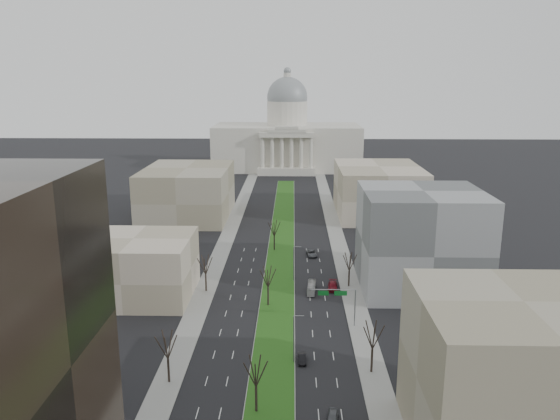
% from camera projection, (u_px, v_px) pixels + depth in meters
% --- Properties ---
extents(ground, '(600.00, 600.00, 0.00)m').
position_uv_depth(ground, '(281.00, 250.00, 161.05)').
color(ground, black).
rests_on(ground, ground).
extents(median, '(8.00, 222.03, 0.20)m').
position_uv_depth(median, '(281.00, 251.00, 160.04)').
color(median, '#999993').
rests_on(median, ground).
extents(sidewalk_left, '(5.00, 330.00, 0.15)m').
position_uv_depth(sidewalk_left, '(209.00, 280.00, 137.16)').
color(sidewalk_left, gray).
rests_on(sidewalk_left, ground).
extents(sidewalk_right, '(5.00, 330.00, 0.15)m').
position_uv_depth(sidewalk_right, '(349.00, 282.00, 136.34)').
color(sidewalk_right, gray).
rests_on(sidewalk_right, ground).
extents(capitol, '(80.00, 46.00, 55.00)m').
position_uv_depth(capitol, '(287.00, 139.00, 302.44)').
color(capitol, beige).
rests_on(capitol, ground).
extents(building_beige_left, '(26.00, 22.00, 14.00)m').
position_uv_depth(building_beige_left, '(135.00, 267.00, 126.17)').
color(building_beige_left, tan).
rests_on(building_beige_left, ground).
extents(building_tan_right, '(26.00, 24.00, 22.00)m').
position_uv_depth(building_tan_right, '(515.00, 379.00, 72.20)').
color(building_tan_right, gray).
rests_on(building_tan_right, ground).
extents(building_grey_right, '(28.00, 26.00, 24.00)m').
position_uv_depth(building_grey_right, '(421.00, 240.00, 130.21)').
color(building_grey_right, slate).
rests_on(building_grey_right, ground).
extents(building_far_left, '(30.00, 40.00, 18.00)m').
position_uv_depth(building_far_left, '(188.00, 192.00, 198.58)').
color(building_far_left, gray).
rests_on(building_far_left, ground).
extents(building_far_right, '(30.00, 40.00, 18.00)m').
position_uv_depth(building_far_right, '(378.00, 190.00, 201.79)').
color(building_far_right, tan).
rests_on(building_far_right, ground).
extents(tree_left_mid, '(5.40, 5.40, 9.72)m').
position_uv_depth(tree_left_mid, '(167.00, 344.00, 89.87)').
color(tree_left_mid, black).
rests_on(tree_left_mid, ground).
extents(tree_left_far, '(5.28, 5.28, 9.50)m').
position_uv_depth(tree_left_far, '(205.00, 264.00, 128.75)').
color(tree_left_far, black).
rests_on(tree_left_far, ground).
extents(tree_right_mid, '(5.52, 5.52, 9.94)m').
position_uv_depth(tree_right_mid, '(373.00, 335.00, 92.91)').
color(tree_right_mid, black).
rests_on(tree_right_mid, ground).
extents(tree_right_far, '(5.04, 5.04, 9.07)m').
position_uv_depth(tree_right_far, '(349.00, 261.00, 131.90)').
color(tree_right_far, black).
rests_on(tree_right_far, ground).
extents(tree_median_a, '(5.40, 5.40, 9.72)m').
position_uv_depth(tree_median_a, '(256.00, 371.00, 81.74)').
color(tree_median_a, black).
rests_on(tree_median_a, ground).
extents(tree_median_b, '(5.40, 5.40, 9.72)m').
position_uv_depth(tree_median_b, '(268.00, 276.00, 120.59)').
color(tree_median_b, black).
rests_on(tree_median_b, ground).
extents(tree_median_c, '(5.40, 5.40, 9.72)m').
position_uv_depth(tree_median_c, '(274.00, 228.00, 159.43)').
color(tree_median_c, black).
rests_on(tree_median_c, ground).
extents(streetlamp_median_b, '(1.90, 0.20, 9.16)m').
position_uv_depth(streetlamp_median_b, '(294.00, 338.00, 96.70)').
color(streetlamp_median_b, gray).
rests_on(streetlamp_median_b, ground).
extents(streetlamp_median_c, '(1.90, 0.20, 9.16)m').
position_uv_depth(streetlamp_median_c, '(294.00, 263.00, 135.54)').
color(streetlamp_median_c, gray).
rests_on(streetlamp_median_c, ground).
extents(mast_arm_signs, '(9.12, 0.24, 8.09)m').
position_uv_depth(mast_arm_signs, '(342.00, 298.00, 110.75)').
color(mast_arm_signs, gray).
rests_on(mast_arm_signs, ground).
extents(car_grey_near, '(2.20, 4.30, 1.40)m').
position_uv_depth(car_grey_near, '(333.00, 417.00, 81.02)').
color(car_grey_near, '#53565C').
rests_on(car_grey_near, ground).
extents(car_black, '(1.54, 4.08, 1.33)m').
position_uv_depth(car_black, '(302.00, 358.00, 98.00)').
color(car_black, black).
rests_on(car_black, ground).
extents(car_red, '(2.71, 5.79, 1.64)m').
position_uv_depth(car_red, '(333.00, 286.00, 131.45)').
color(car_red, maroon).
rests_on(car_red, ground).
extents(car_grey_far, '(3.24, 5.87, 1.56)m').
position_uv_depth(car_grey_far, '(312.00, 253.00, 155.96)').
color(car_grey_far, '#505359').
rests_on(car_grey_far, ground).
extents(box_van, '(2.34, 7.72, 2.12)m').
position_uv_depth(box_van, '(312.00, 288.00, 129.87)').
color(box_van, silver).
rests_on(box_van, ground).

